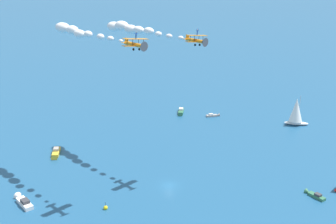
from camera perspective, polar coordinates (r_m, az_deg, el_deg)
The scene contains 14 objects.
ground_plane at distance 128.52m, azimuth 0.16°, elevation -8.98°, with size 2000.00×2000.00×0.00m, color #1E517A.
sailboat_trailing at distance 174.17m, azimuth 15.41°, elevation 0.06°, with size 6.19×8.94×11.17m.
motorboat_mid_cluster at distance 178.51m, azimuth 5.58°, elevation -0.41°, with size 4.62×4.59×1.50m.
motorboat_outer_ring_a at distance 180.88m, azimuth 1.57°, elevation 0.02°, with size 7.38×4.78×2.11m.
motorboat_outer_ring_b at distance 125.64m, azimuth -17.32°, elevation -10.38°, with size 4.84×8.33×2.36m.
motorboat_outer_ring_c at distance 129.02m, azimuth 17.43°, elevation -9.64°, with size 3.64×5.96×1.69m.
motorboat_outer_ring_d at distance 149.72m, azimuth -13.57°, elevation -4.93°, with size 7.44×6.24×2.26m.
marker_buoy at distance 118.99m, azimuth -7.63°, elevation -11.52°, with size 1.10×1.10×2.10m.
biplane_lead at distance 121.71m, azimuth 3.49°, elevation 8.76°, with size 7.47×7.05×3.65m.
wingwalker_lead at distance 121.53m, azimuth 3.61°, elevation 9.78°, with size 0.92×0.30×1.78m.
smoke_trail_lead at distance 140.73m, azimuth -4.94°, elevation 10.20°, with size 10.14×31.42×4.14m.
biplane_wingman at distance 109.32m, azimuth -4.02°, elevation 8.29°, with size 7.47×7.05×3.65m.
wingwalker_wingman at distance 109.10m, azimuth -3.92°, elevation 9.41°, with size 1.48×0.43×1.53m.
smoke_trail_wingman at distance 128.83m, azimuth -11.51°, elevation 9.73°, with size 8.41×27.58×3.52m.
Camera 1 is at (96.36, 58.12, 62.08)m, focal length 49.85 mm.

